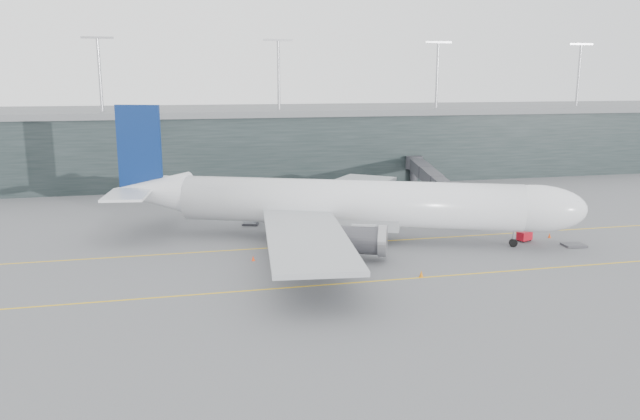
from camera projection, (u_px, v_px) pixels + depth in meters
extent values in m
plane|color=#5A5A5F|center=(301.00, 238.00, 85.94)|extent=(320.00, 320.00, 0.00)
cube|color=yellow|center=(307.00, 246.00, 82.13)|extent=(160.00, 0.25, 0.02)
cube|color=yellow|center=(338.00, 284.00, 66.88)|extent=(160.00, 0.25, 0.02)
cube|color=yellow|center=(307.00, 208.00, 106.10)|extent=(0.25, 60.00, 0.02)
cube|color=black|center=(250.00, 145.00, 139.76)|extent=(240.00, 35.00, 14.00)
cube|color=slate|center=(250.00, 110.00, 138.18)|extent=(240.00, 36.00, 1.20)
cylinder|color=#9E9EA3|center=(100.00, 76.00, 120.49)|extent=(0.60, 0.60, 14.00)
cylinder|color=#9E9EA3|center=(279.00, 76.00, 128.21)|extent=(0.60, 0.60, 14.00)
cylinder|color=#9E9EA3|center=(437.00, 76.00, 135.93)|extent=(0.60, 0.60, 14.00)
cylinder|color=#9E9EA3|center=(578.00, 76.00, 143.65)|extent=(0.60, 0.60, 14.00)
cylinder|color=white|center=(349.00, 203.00, 83.87)|extent=(44.27, 22.89, 6.11)
ellipsoid|color=white|center=(535.00, 209.00, 80.05)|extent=(14.19, 10.53, 6.11)
cone|color=white|center=(152.00, 191.00, 88.17)|extent=(12.26, 9.55, 5.87)
cube|color=#9B9FA3|center=(341.00, 219.00, 84.52)|extent=(16.46, 10.55, 1.97)
cube|color=black|center=(567.00, 202.00, 79.25)|extent=(3.13, 3.56, 0.79)
cube|color=#9B9FA3|center=(306.00, 237.00, 69.79)|extent=(11.97, 29.39, 0.54)
cylinder|color=#3D3D42|center=(356.00, 240.00, 75.07)|extent=(7.69, 5.81, 3.45)
cube|color=#9B9FA3|center=(341.00, 189.00, 99.29)|extent=(24.69, 27.93, 0.54)
cylinder|color=#3D3D42|center=(369.00, 208.00, 93.15)|extent=(7.69, 5.81, 3.45)
cube|color=navy|center=(139.00, 148.00, 87.11)|extent=(6.11, 2.89, 11.83)
cube|color=white|center=(127.00, 195.00, 82.99)|extent=(6.51, 9.49, 0.35)
cube|color=white|center=(161.00, 182.00, 93.46)|extent=(9.69, 10.34, 0.35)
cylinder|color=black|center=(513.00, 243.00, 81.41)|extent=(1.15, 0.78, 1.08)
cylinder|color=#9E9EA3|center=(514.00, 237.00, 81.26)|extent=(0.30, 0.30, 2.56)
cylinder|color=black|center=(314.00, 243.00, 80.88)|extent=(1.37, 0.94, 1.28)
cylinder|color=black|center=(325.00, 226.00, 90.01)|extent=(1.37, 0.94, 1.28)
cube|color=#2F3035|center=(454.00, 197.00, 91.71)|extent=(3.47, 3.73, 2.48)
cube|color=#2F3035|center=(444.00, 189.00, 98.89)|extent=(4.71, 11.70, 2.21)
cube|color=#2F3035|center=(431.00, 177.00, 110.13)|extent=(4.93, 11.75, 2.30)
cube|color=#2F3035|center=(421.00, 168.00, 121.37)|extent=(5.14, 11.79, 2.39)
cylinder|color=#9E9EA3|center=(443.00, 205.00, 100.06)|extent=(0.44, 0.44, 3.36)
cube|color=#3D3D42|center=(442.00, 213.00, 100.35)|extent=(2.02, 1.69, 0.62)
cylinder|color=#2F3035|center=(373.00, 163.00, 128.75)|extent=(3.54, 3.54, 2.65)
cylinder|color=#2F3035|center=(373.00, 177.00, 129.34)|extent=(1.59, 1.59, 3.18)
cube|color=#B70D1B|center=(524.00, 236.00, 84.30)|extent=(2.24, 1.84, 1.14)
cylinder|color=black|center=(523.00, 241.00, 83.68)|extent=(0.37, 0.25, 0.35)
cylinder|color=black|center=(530.00, 240.00, 84.45)|extent=(0.37, 0.25, 0.35)
cylinder|color=black|center=(518.00, 240.00, 84.39)|extent=(0.37, 0.25, 0.35)
cylinder|color=black|center=(525.00, 238.00, 85.16)|extent=(0.37, 0.25, 0.35)
cube|color=#3A393E|center=(574.00, 245.00, 81.84)|extent=(2.94, 2.45, 0.28)
cube|color=#3D3D42|center=(251.00, 224.00, 93.66)|extent=(2.76, 2.47, 0.23)
cube|color=#B2B6BE|center=(250.00, 217.00, 93.45)|extent=(2.29, 2.22, 1.72)
cube|color=navy|center=(250.00, 211.00, 93.26)|extent=(2.36, 2.29, 0.09)
cube|color=#3D3D42|center=(271.00, 221.00, 95.69)|extent=(2.29, 1.86, 0.22)
cube|color=#A3A7AE|center=(271.00, 214.00, 95.48)|extent=(1.84, 1.73, 1.67)
cube|color=navy|center=(270.00, 209.00, 95.30)|extent=(1.90, 1.79, 0.09)
cube|color=#3D3D42|center=(282.00, 220.00, 95.99)|extent=(2.41, 2.15, 0.20)
cube|color=#B2B7BE|center=(282.00, 215.00, 95.80)|extent=(2.00, 1.93, 1.51)
cube|color=navy|center=(282.00, 210.00, 95.63)|extent=(2.06, 2.00, 0.08)
cone|color=#E8470C|center=(549.00, 235.00, 86.09)|extent=(0.42, 0.42, 0.67)
cone|color=#CD6B0B|center=(421.00, 274.00, 69.08)|extent=(0.50, 0.50, 0.79)
cone|color=red|center=(354.00, 217.00, 97.49)|extent=(0.46, 0.46, 0.73)
cone|color=#FE3F0E|center=(253.00, 258.00, 75.31)|extent=(0.41, 0.41, 0.65)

